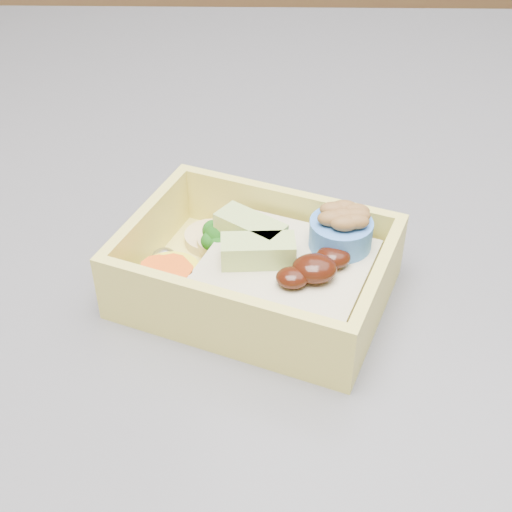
{
  "coord_description": "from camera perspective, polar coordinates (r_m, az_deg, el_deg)",
  "views": [
    {
      "loc": [
        -0.2,
        -0.54,
        1.22
      ],
      "look_at": [
        -0.21,
        -0.2,
        0.95
      ],
      "focal_mm": 50.0,
      "sensor_mm": 36.0,
      "label": 1
    }
  ],
  "objects": [
    {
      "name": "bento_box",
      "position": [
        0.44,
        0.72,
        -1.07
      ],
      "size": [
        0.19,
        0.16,
        0.06
      ],
      "rotation": [
        0.0,
        0.0,
        -0.38
      ],
      "color": "#E3D55E",
      "rests_on": "island"
    }
  ]
}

